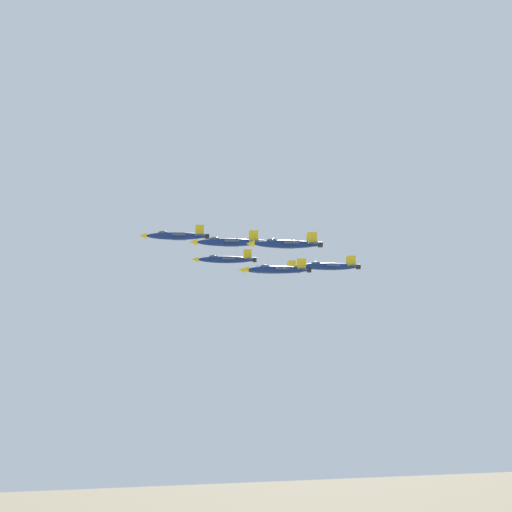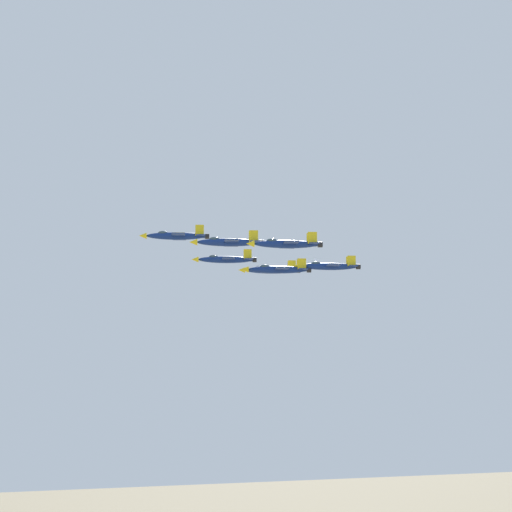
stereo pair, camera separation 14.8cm
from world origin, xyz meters
TOP-DOWN VIEW (x-y plane):
  - jet_lead at (-26.34, -23.68)m, footprint 16.55×10.65m
  - jet_left_wingman at (-17.46, -37.12)m, footprint 16.70×10.78m
  - jet_right_wingman at (-11.64, -17.08)m, footprint 16.06×10.37m
  - jet_left_outer at (-8.57, -50.56)m, footprint 16.50×10.57m
  - jet_right_outer at (3.06, -10.47)m, footprint 16.24×10.41m
  - jet_slot_rear at (-2.76, -30.52)m, footprint 16.71×10.71m
  - jet_trailing at (9.03, -33.94)m, footprint 16.21×10.37m

SIDE VIEW (x-z plane):
  - jet_slot_rear at x=-2.76m, z-range 121.12..124.69m
  - jet_trailing at x=9.03m, z-range 122.06..125.52m
  - jet_right_outer at x=3.06m, z-range 123.67..127.15m
  - jet_left_outer at x=-8.57m, z-range 124.06..127.59m
  - jet_right_wingman at x=-11.64m, z-range 124.96..128.42m
  - jet_left_wingman at x=-17.46m, z-range 125.97..129.56m
  - jet_lead at x=-26.34m, z-range 129.07..132.62m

